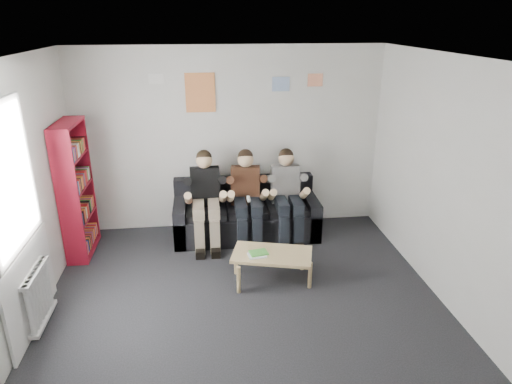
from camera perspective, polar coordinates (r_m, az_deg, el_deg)
room_shell at (r=4.42m, az=-1.17°, el=-1.64°), size 5.00×5.00×5.00m
sofa at (r=6.78m, az=-1.28°, el=-2.98°), size 2.09×0.85×0.81m
bookshelf at (r=6.49m, az=-21.54°, el=0.26°), size 0.27×0.82×1.82m
coffee_table at (r=5.59m, az=2.02°, el=-8.05°), size 0.95×0.52×0.38m
game_cases at (r=5.51m, az=0.22°, el=-7.75°), size 0.23×0.19×0.03m
person_left at (r=6.43m, az=-6.30°, el=-0.98°), size 0.42×0.89×1.33m
person_middle at (r=6.46m, az=-1.13°, el=-0.78°), size 0.41×0.88×1.32m
person_right at (r=6.54m, az=3.95°, el=-0.58°), size 0.41×0.87×1.31m
radiator at (r=5.34m, az=-25.48°, el=-11.68°), size 0.10×0.64×0.60m
window at (r=5.05m, az=-27.47°, el=-5.11°), size 0.05×1.30×2.36m
poster_large at (r=6.62m, az=-6.98°, el=12.22°), size 0.42×0.01×0.55m
poster_blue at (r=6.70m, az=3.13°, el=13.32°), size 0.25×0.01×0.20m
poster_pink at (r=6.80m, az=7.41°, el=13.71°), size 0.22×0.01×0.18m
poster_sign at (r=6.62m, az=-12.41°, el=13.64°), size 0.20×0.01×0.14m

